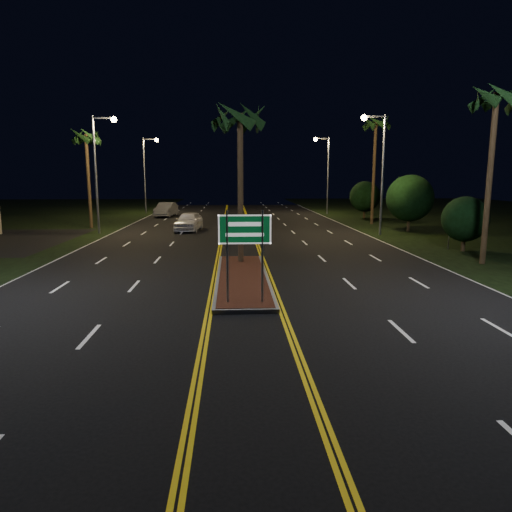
{
  "coord_description": "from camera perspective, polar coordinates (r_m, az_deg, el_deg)",
  "views": [
    {
      "loc": [
        -0.41,
        -12.55,
        4.47
      ],
      "look_at": [
        0.35,
        2.11,
        1.9
      ],
      "focal_mm": 32.0,
      "sensor_mm": 36.0,
      "label": 1
    }
  ],
  "objects": [
    {
      "name": "shrub_near",
      "position": [
        30.08,
        24.67,
        4.21
      ],
      "size": [
        2.7,
        2.7,
        3.3
      ],
      "color": "#382819",
      "rests_on": "ground"
    },
    {
      "name": "car_near",
      "position": [
        38.33,
        -8.42,
        4.5
      ],
      "size": [
        2.92,
        5.73,
        1.84
      ],
      "primitive_type": "imported",
      "rotation": [
        0.0,
        0.0,
        -0.1
      ],
      "color": "white",
      "rests_on": "ground"
    },
    {
      "name": "palm_right_near",
      "position": [
        26.25,
        27.85,
        17.02
      ],
      "size": [
        2.4,
        2.4,
        9.3
      ],
      "color": "#382819",
      "rests_on": "ground"
    },
    {
      "name": "streetlight_right_mid",
      "position": [
        36.29,
        15.04,
        11.47
      ],
      "size": [
        1.91,
        0.44,
        9.0
      ],
      "color": "gray",
      "rests_on": "ground"
    },
    {
      "name": "palm_left_far",
      "position": [
        42.53,
        -20.5,
        13.73
      ],
      "size": [
        2.4,
        2.4,
        8.8
      ],
      "color": "#382819",
      "rests_on": "ground"
    },
    {
      "name": "palm_right_far",
      "position": [
        44.8,
        14.76,
        15.6
      ],
      "size": [
        2.4,
        2.4,
        10.3
      ],
      "color": "#382819",
      "rests_on": "ground"
    },
    {
      "name": "palm_median",
      "position": [
        23.23,
        -2.01,
        16.86
      ],
      "size": [
        2.4,
        2.4,
        8.3
      ],
      "color": "#382819",
      "rests_on": "ground"
    },
    {
      "name": "streetlight_left_mid",
      "position": [
        37.97,
        -18.92,
        11.19
      ],
      "size": [
        1.91,
        0.44,
        9.0
      ],
      "color": "gray",
      "rests_on": "ground"
    },
    {
      "name": "car_far",
      "position": [
        52.67,
        -11.18,
        5.86
      ],
      "size": [
        3.06,
        5.73,
        1.82
      ],
      "primitive_type": "imported",
      "rotation": [
        0.0,
        0.0,
        -0.14
      ],
      "color": "#A8ABB1",
      "rests_on": "ground"
    },
    {
      "name": "warning_sign",
      "position": [
        30.62,
        23.09,
        3.85
      ],
      "size": [
        1.06,
        0.11,
        2.53
      ],
      "rotation": [
        0.0,
        0.0,
        0.08
      ],
      "color": "gray",
      "rests_on": "ground"
    },
    {
      "name": "streetlight_right_far",
      "position": [
        55.67,
        8.62,
        11.04
      ],
      "size": [
        1.91,
        0.44,
        9.0
      ],
      "color": "gray",
      "rests_on": "ground"
    },
    {
      "name": "median_island",
      "position": [
        20.04,
        -1.71,
        -2.72
      ],
      "size": [
        2.25,
        10.25,
        0.17
      ],
      "color": "gray",
      "rests_on": "ground"
    },
    {
      "name": "ground",
      "position": [
        13.33,
        -1.03,
        -9.67
      ],
      "size": [
        120.0,
        120.0,
        0.0
      ],
      "primitive_type": "plane",
      "color": "black",
      "rests_on": "ground"
    },
    {
      "name": "highway_sign",
      "position": [
        15.49,
        -1.41,
        2.26
      ],
      "size": [
        1.8,
        0.08,
        3.2
      ],
      "color": "gray",
      "rests_on": "ground"
    },
    {
      "name": "streetlight_left_far",
      "position": [
        57.48,
        -13.43,
        10.84
      ],
      "size": [
        1.91,
        0.44,
        9.0
      ],
      "color": "gray",
      "rests_on": "ground"
    },
    {
      "name": "shrub_far",
      "position": [
        50.63,
        13.45,
        7.24
      ],
      "size": [
        3.24,
        3.24,
        3.96
      ],
      "color": "#382819",
      "rests_on": "ground"
    },
    {
      "name": "shrub_mid",
      "position": [
        39.33,
        18.68,
        6.87
      ],
      "size": [
        3.78,
        3.78,
        4.62
      ],
      "color": "#382819",
      "rests_on": "ground"
    }
  ]
}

